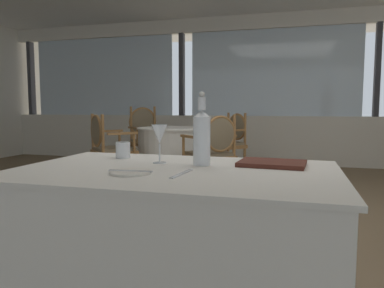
{
  "coord_description": "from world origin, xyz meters",
  "views": [
    {
      "loc": [
        0.41,
        -2.96,
        1.0
      ],
      "look_at": [
        -0.04,
        -1.38,
        0.84
      ],
      "focal_mm": 34.57,
      "sensor_mm": 36.0,
      "label": 1
    }
  ],
  "objects_px": {
    "dining_chair_1_2": "(214,148)",
    "dining_chair_1_1": "(108,144)",
    "water_bottle": "(202,136)",
    "wine_glass": "(159,135)",
    "dining_chair_1_3": "(230,139)",
    "side_plate": "(130,172)",
    "water_tumbler": "(123,150)",
    "menu_book": "(272,163)",
    "dining_chair_1_0": "(146,134)"
  },
  "relations": [
    {
      "from": "dining_chair_1_2",
      "to": "dining_chair_1_1",
      "type": "bearing_deg",
      "value": 44.89
    },
    {
      "from": "water_bottle",
      "to": "wine_glass",
      "type": "bearing_deg",
      "value": 179.47
    },
    {
      "from": "water_bottle",
      "to": "wine_glass",
      "type": "xyz_separation_m",
      "value": [
        -0.21,
        0.0,
        -0.0
      ]
    },
    {
      "from": "wine_glass",
      "to": "dining_chair_1_1",
      "type": "xyz_separation_m",
      "value": [
        -1.56,
        2.34,
        -0.31
      ]
    },
    {
      "from": "dining_chair_1_1",
      "to": "dining_chair_1_3",
      "type": "distance_m",
      "value": 1.84
    },
    {
      "from": "water_bottle",
      "to": "dining_chair_1_3",
      "type": "height_order",
      "value": "water_bottle"
    },
    {
      "from": "side_plate",
      "to": "dining_chair_1_3",
      "type": "height_order",
      "value": "dining_chair_1_3"
    },
    {
      "from": "side_plate",
      "to": "wine_glass",
      "type": "height_order",
      "value": "wine_glass"
    },
    {
      "from": "wine_glass",
      "to": "dining_chair_1_1",
      "type": "distance_m",
      "value": 2.83
    },
    {
      "from": "water_tumbler",
      "to": "menu_book",
      "type": "xyz_separation_m",
      "value": [
        0.78,
        -0.04,
        -0.03
      ]
    },
    {
      "from": "dining_chair_1_1",
      "to": "dining_chair_1_2",
      "type": "distance_m",
      "value": 1.3
    },
    {
      "from": "dining_chair_1_2",
      "to": "water_tumbler",
      "type": "bearing_deg",
      "value": 133.27
    },
    {
      "from": "water_tumbler",
      "to": "dining_chair_1_2",
      "type": "distance_m",
      "value": 2.27
    },
    {
      "from": "dining_chair_1_0",
      "to": "dining_chair_1_1",
      "type": "bearing_deg",
      "value": -44.58
    },
    {
      "from": "side_plate",
      "to": "dining_chair_1_2",
      "type": "xyz_separation_m",
      "value": [
        -0.24,
        2.67,
        -0.2
      ]
    },
    {
      "from": "menu_book",
      "to": "dining_chair_1_3",
      "type": "distance_m",
      "value": 3.7
    },
    {
      "from": "menu_book",
      "to": "water_tumbler",
      "type": "bearing_deg",
      "value": -178.24
    },
    {
      "from": "water_bottle",
      "to": "water_tumbler",
      "type": "distance_m",
      "value": 0.49
    },
    {
      "from": "wine_glass",
      "to": "menu_book",
      "type": "relative_size",
      "value": 0.63
    },
    {
      "from": "dining_chair_1_0",
      "to": "dining_chair_1_3",
      "type": "xyz_separation_m",
      "value": [
        1.31,
        0.03,
        -0.05
      ]
    },
    {
      "from": "side_plate",
      "to": "dining_chair_1_2",
      "type": "bearing_deg",
      "value": 95.08
    },
    {
      "from": "wine_glass",
      "to": "dining_chair_1_0",
      "type": "distance_m",
      "value": 4.0
    },
    {
      "from": "water_bottle",
      "to": "water_tumbler",
      "type": "bearing_deg",
      "value": 165.33
    },
    {
      "from": "dining_chair_1_2",
      "to": "dining_chair_1_3",
      "type": "distance_m",
      "value": 1.31
    },
    {
      "from": "water_bottle",
      "to": "dining_chair_1_3",
      "type": "bearing_deg",
      "value": 97.8
    },
    {
      "from": "side_plate",
      "to": "wine_glass",
      "type": "distance_m",
      "value": 0.32
    },
    {
      "from": "side_plate",
      "to": "wine_glass",
      "type": "relative_size",
      "value": 0.92
    },
    {
      "from": "dining_chair_1_0",
      "to": "menu_book",
      "type": "bearing_deg",
      "value": -15.87
    },
    {
      "from": "wine_glass",
      "to": "dining_chair_1_3",
      "type": "bearing_deg",
      "value": 94.56
    },
    {
      "from": "side_plate",
      "to": "water_tumbler",
      "type": "relative_size",
      "value": 2.01
    },
    {
      "from": "dining_chair_1_1",
      "to": "dining_chair_1_2",
      "type": "relative_size",
      "value": 1.0
    },
    {
      "from": "water_bottle",
      "to": "menu_book",
      "type": "relative_size",
      "value": 1.15
    },
    {
      "from": "dining_chair_1_2",
      "to": "dining_chair_1_3",
      "type": "height_order",
      "value": "same"
    },
    {
      "from": "menu_book",
      "to": "dining_chair_1_1",
      "type": "relative_size",
      "value": 0.32
    },
    {
      "from": "menu_book",
      "to": "dining_chair_1_2",
      "type": "height_order",
      "value": "dining_chair_1_2"
    },
    {
      "from": "side_plate",
      "to": "menu_book",
      "type": "relative_size",
      "value": 0.58
    },
    {
      "from": "side_plate",
      "to": "water_bottle",
      "type": "height_order",
      "value": "water_bottle"
    },
    {
      "from": "menu_book",
      "to": "dining_chair_1_1",
      "type": "height_order",
      "value": "dining_chair_1_1"
    },
    {
      "from": "dining_chair_1_1",
      "to": "wine_glass",
      "type": "bearing_deg",
      "value": -103.1
    },
    {
      "from": "dining_chair_1_3",
      "to": "dining_chair_1_2",
      "type": "bearing_deg",
      "value": 45.03
    },
    {
      "from": "water_bottle",
      "to": "dining_chair_1_2",
      "type": "distance_m",
      "value": 2.45
    },
    {
      "from": "water_tumbler",
      "to": "dining_chair_1_1",
      "type": "relative_size",
      "value": 0.09
    },
    {
      "from": "side_plate",
      "to": "dining_chair_1_3",
      "type": "distance_m",
      "value": 3.99
    },
    {
      "from": "wine_glass",
      "to": "dining_chair_1_2",
      "type": "relative_size",
      "value": 0.2
    },
    {
      "from": "wine_glass",
      "to": "dining_chair_1_3",
      "type": "distance_m",
      "value": 3.71
    },
    {
      "from": "dining_chair_1_0",
      "to": "side_plate",
      "type": "bearing_deg",
      "value": -24.79
    },
    {
      "from": "menu_book",
      "to": "dining_chair_1_3",
      "type": "height_order",
      "value": "dining_chair_1_3"
    },
    {
      "from": "side_plate",
      "to": "wine_glass",
      "type": "xyz_separation_m",
      "value": [
        0.02,
        0.3,
        0.13
      ]
    },
    {
      "from": "dining_chair_1_0",
      "to": "dining_chair_1_2",
      "type": "relative_size",
      "value": 1.1
    },
    {
      "from": "water_bottle",
      "to": "menu_book",
      "type": "bearing_deg",
      "value": 13.82
    }
  ]
}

